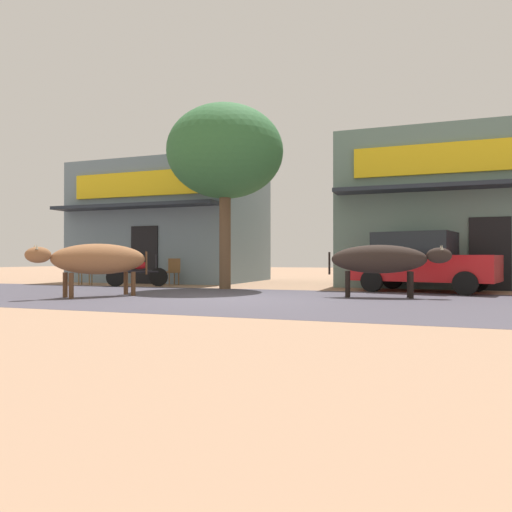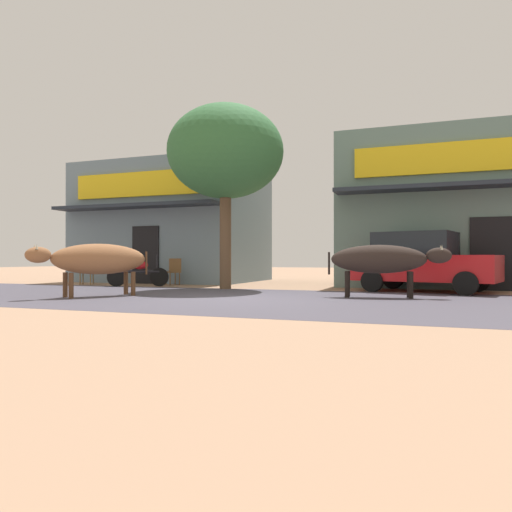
{
  "view_description": "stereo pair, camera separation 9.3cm",
  "coord_description": "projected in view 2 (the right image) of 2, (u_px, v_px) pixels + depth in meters",
  "views": [
    {
      "loc": [
        4.29,
        -10.22,
        0.9
      ],
      "look_at": [
        -0.06,
        2.0,
        0.98
      ],
      "focal_mm": 34.02,
      "sensor_mm": 36.0,
      "label": 1
    },
    {
      "loc": [
        4.38,
        -10.19,
        0.9
      ],
      "look_at": [
        -0.06,
        2.0,
        0.98
      ],
      "focal_mm": 34.02,
      "sensor_mm": 36.0,
      "label": 2
    }
  ],
  "objects": [
    {
      "name": "cow_far_dark",
      "position": [
        382.0,
        260.0,
        11.31
      ],
      "size": [
        2.78,
        0.88,
        1.23
      ],
      "color": "#2E231F",
      "rests_on": "ground"
    },
    {
      "name": "storefront_right_club",
      "position": [
        445.0,
        213.0,
        16.5
      ],
      "size": [
        6.7,
        5.9,
        4.95
      ],
      "color": "slate",
      "rests_on": "ground"
    },
    {
      "name": "storefront_left_cafe",
      "position": [
        175.0,
        224.0,
        20.09
      ],
      "size": [
        6.86,
        5.9,
        4.67
      ],
      "color": "slate",
      "rests_on": "ground"
    },
    {
      "name": "roadside_tree",
      "position": [
        225.0,
        153.0,
        14.62
      ],
      "size": [
        3.51,
        3.51,
        5.55
      ],
      "color": "brown",
      "rests_on": "ground"
    },
    {
      "name": "parked_hatchback_car",
      "position": [
        422.0,
        261.0,
        13.33
      ],
      "size": [
        3.99,
        2.6,
        1.64
      ],
      "color": "red",
      "rests_on": "ground"
    },
    {
      "name": "parked_motorcycle",
      "position": [
        139.0,
        272.0,
        15.88
      ],
      "size": [
        1.84,
        0.91,
        1.06
      ],
      "color": "black",
      "rests_on": "ground"
    },
    {
      "name": "ground",
      "position": [
        229.0,
        298.0,
        11.07
      ],
      "size": [
        80.0,
        80.0,
        0.0
      ],
      "primitive_type": "plane",
      "color": "#A17B5F"
    },
    {
      "name": "cow_near_brown",
      "position": [
        97.0,
        259.0,
        11.57
      ],
      "size": [
        1.91,
        2.62,
        1.27
      ],
      "color": "#925E3A",
      "rests_on": "ground"
    },
    {
      "name": "cafe_chair_near_tree",
      "position": [
        174.0,
        270.0,
        16.72
      ],
      "size": [
        0.61,
        0.61,
        0.92
      ],
      "color": "brown",
      "rests_on": "ground"
    },
    {
      "name": "asphalt_road",
      "position": [
        229.0,
        298.0,
        11.07
      ],
      "size": [
        72.0,
        6.66,
        0.0
      ],
      "primitive_type": "cube",
      "color": "#45414C",
      "rests_on": "ground"
    },
    {
      "name": "cafe_chair_by_doorway",
      "position": [
        86.0,
        270.0,
        16.85
      ],
      "size": [
        0.58,
        0.58,
        0.92
      ],
      "color": "brown",
      "rests_on": "ground"
    }
  ]
}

